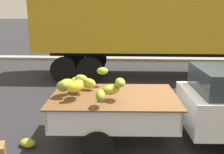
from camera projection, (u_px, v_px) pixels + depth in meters
name	position (u px, v px, depth m)	size (l,w,h in m)	color
ground	(167.00, 138.00, 5.89)	(220.00, 220.00, 0.00)	#28282B
curb_strip	(143.00, 59.00, 15.43)	(80.00, 0.80, 0.16)	gray
pickup_truck	(199.00, 104.00, 5.55)	(4.91, 2.00, 1.70)	white
semi_trailer	(174.00, 20.00, 10.91)	(12.05, 2.82, 3.95)	gold
fallen_banana_bunch_near_tailgate	(28.00, 143.00, 5.51)	(0.39, 0.26, 0.17)	#9EA52A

